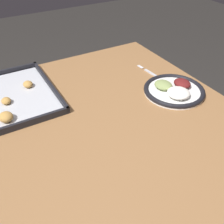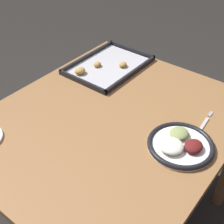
# 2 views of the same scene
# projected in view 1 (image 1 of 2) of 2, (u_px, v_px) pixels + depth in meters

# --- Properties ---
(dining_table) EXTENTS (1.12, 0.95, 0.78)m
(dining_table) POSITION_uv_depth(u_px,v_px,m) (113.00, 142.00, 1.02)
(dining_table) COLOR olive
(dining_table) RESTS_ON ground_plane
(dinner_plate) EXTENTS (0.25, 0.25, 0.04)m
(dinner_plate) POSITION_uv_depth(u_px,v_px,m) (174.00, 90.00, 1.09)
(dinner_plate) COLOR white
(dinner_plate) RESTS_ON dining_table
(fork) EXTENTS (0.21, 0.03, 0.00)m
(fork) POSITION_uv_depth(u_px,v_px,m) (154.00, 75.00, 1.21)
(fork) COLOR silver
(fork) RESTS_ON dining_table
(baking_tray) EXTENTS (0.43, 0.31, 0.04)m
(baking_tray) POSITION_uv_depth(u_px,v_px,m) (15.00, 96.00, 1.06)
(baking_tray) COLOR black
(baking_tray) RESTS_ON dining_table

